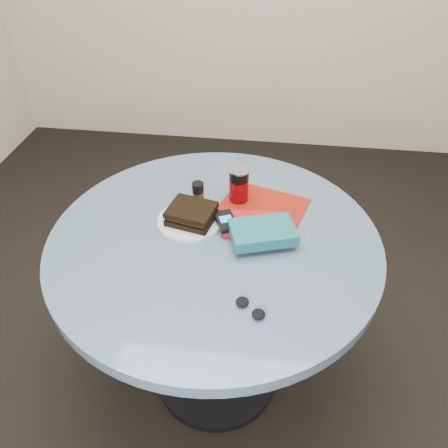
# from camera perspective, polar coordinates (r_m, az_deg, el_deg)

# --- Properties ---
(ground) EXTENTS (4.00, 4.00, 0.00)m
(ground) POSITION_cam_1_polar(r_m,az_deg,el_deg) (1.89, -0.95, -19.04)
(ground) COLOR black
(ground) RESTS_ON ground
(table) EXTENTS (1.00, 1.00, 0.75)m
(table) POSITION_cam_1_polar(r_m,az_deg,el_deg) (1.43, -1.20, -6.55)
(table) COLOR black
(table) RESTS_ON ground
(plate) EXTENTS (0.25, 0.25, 0.01)m
(plate) POSITION_cam_1_polar(r_m,az_deg,el_deg) (1.37, -4.49, 0.41)
(plate) COLOR silver
(plate) RESTS_ON table
(sandwich) EXTENTS (0.16, 0.14, 0.05)m
(sandwich) POSITION_cam_1_polar(r_m,az_deg,el_deg) (1.34, -4.26, 1.34)
(sandwich) COLOR black
(sandwich) RESTS_ON plate
(soda_can) EXTENTS (0.07, 0.07, 0.12)m
(soda_can) POSITION_cam_1_polar(r_m,az_deg,el_deg) (1.43, 1.95, 5.10)
(soda_can) COLOR #65050A
(soda_can) RESTS_ON table
(pepper_grinder) EXTENTS (0.05, 0.05, 0.09)m
(pepper_grinder) POSITION_cam_1_polar(r_m,az_deg,el_deg) (1.41, -3.39, 3.89)
(pepper_grinder) COLOR #4B3320
(pepper_grinder) RESTS_ON table
(magazine) EXTENTS (0.32, 0.27, 0.00)m
(magazine) POSITION_cam_1_polar(r_m,az_deg,el_deg) (1.43, 5.12, 2.32)
(magazine) COLOR maroon
(magazine) RESTS_ON table
(red_book) EXTENTS (0.19, 0.14, 0.01)m
(red_book) POSITION_cam_1_polar(r_m,az_deg,el_deg) (1.34, 3.73, -0.01)
(red_book) COLOR #AD0D15
(red_book) RESTS_ON magazine
(novel) EXTENTS (0.21, 0.17, 0.04)m
(novel) POSITION_cam_1_polar(r_m,az_deg,el_deg) (1.28, 5.07, -1.10)
(novel) COLOR #144F5F
(novel) RESTS_ON red_book
(mp3_player) EXTENTS (0.09, 0.11, 0.02)m
(mp3_player) POSITION_cam_1_polar(r_m,az_deg,el_deg) (1.33, 0.25, 0.39)
(mp3_player) COLOR black
(mp3_player) RESTS_ON red_book
(headphones) EXTENTS (0.09, 0.08, 0.02)m
(headphones) POSITION_cam_1_polar(r_m,az_deg,el_deg) (1.11, 3.46, -10.89)
(headphones) COLOR black
(headphones) RESTS_ON table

